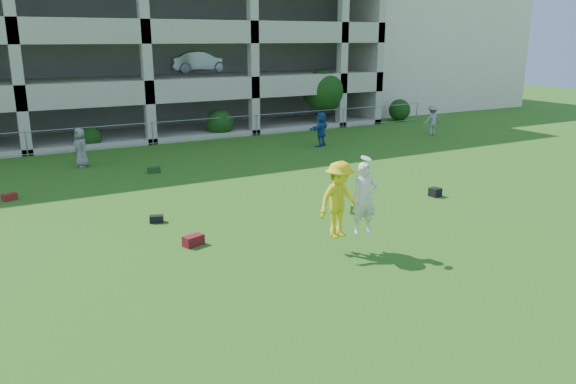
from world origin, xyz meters
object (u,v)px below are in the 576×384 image
parking_garage (107,27)px  frisbee_contest (345,199)px  crate_d (435,192)px  bystander_f (432,120)px  bystander_c (81,148)px  stucco_building (392,43)px  bystander_d (321,129)px

parking_garage → frisbee_contest: bearing=-90.1°
crate_d → frisbee_contest: size_ratio=0.16×
frisbee_contest → bystander_f: bearing=40.3°
crate_d → parking_garage: parking_garage is taller
bystander_c → frisbee_contest: frisbee_contest is taller
bystander_f → crate_d: size_ratio=4.93×
bystander_f → frisbee_contest: bearing=47.7°
bystander_c → parking_garage: (4.15, 12.33, 5.17)m
bystander_c → bystander_f: bearing=70.2°
stucco_building → parking_garage: size_ratio=0.53×
bystander_d → bystander_f: size_ratio=1.03×
frisbee_contest → parking_garage: 26.52m
bystander_d → crate_d: bearing=51.6°
bystander_f → frisbee_contest: frisbee_contest is taller
bystander_c → bystander_d: size_ratio=0.96×
bystander_f → crate_d: 13.24m
bystander_f → crate_d: (-8.96, -9.73, -0.71)m
crate_d → frisbee_contest: (-5.85, -2.82, 1.28)m
stucco_building → bystander_f: (-8.22, -13.86, -4.14)m
bystander_c → bystander_f: (18.94, -1.23, 0.02)m
frisbee_contest → bystander_c: bearing=106.7°
bystander_d → frisbee_contest: 14.80m
bystander_f → parking_garage: (-14.79, 13.56, 5.15)m
crate_d → parking_garage: size_ratio=0.01×
bystander_d → bystander_f: 7.37m
stucco_building → parking_garage: (-23.01, -0.30, 1.01)m
bystander_d → frisbee_contest: (-7.44, -12.78, 0.54)m
stucco_building → bystander_f: stucco_building is taller
bystander_f → frisbee_contest: size_ratio=0.80×
bystander_f → parking_garage: bearing=-35.1°
crate_d → stucco_building: bearing=53.9°
stucco_building → bystander_d: size_ratio=9.05×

